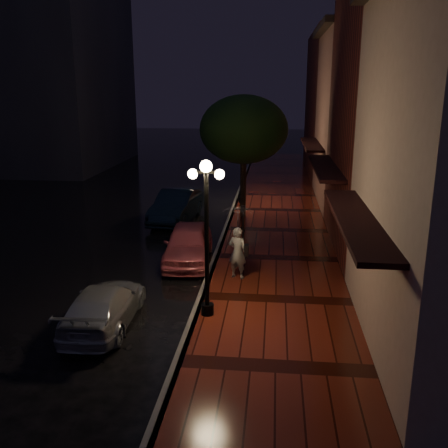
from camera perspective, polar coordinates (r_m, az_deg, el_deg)
The scene contains 14 objects.
ground at distance 18.84m, azimuth -0.90°, elevation -4.04°, with size 120.00×120.00×0.00m, color black.
sidewalk at distance 18.69m, azimuth 5.98°, elevation -4.04°, with size 4.50×60.00×0.15m, color #47160C.
curb at distance 18.81m, azimuth -0.90°, elevation -3.83°, with size 0.25×60.00×0.15m, color #595451.
storefront_mid at distance 20.24m, azimuth 20.34°, elevation 12.30°, with size 5.00×8.00×11.00m, color #511914.
storefront_far at distance 28.11m, azimuth 16.21°, elevation 11.21°, with size 5.00×8.00×9.00m, color #8C5951.
storefront_extra at distance 37.97m, azimuth 13.66°, elevation 13.08°, with size 5.00×12.00×10.00m, color #511914.
streetlamp_near at distance 13.28m, azimuth -2.00°, elevation -0.67°, with size 0.96×0.36×4.31m.
streetlamp_far at distance 26.94m, azimuth 2.11°, elevation 7.57°, with size 0.96×0.36×4.31m.
street_tree at distance 23.76m, azimuth 2.28°, elevation 10.51°, with size 4.16×4.16×5.80m.
pink_car at distance 18.41m, azimuth -4.10°, elevation -2.24°, with size 1.67×4.14×1.41m, color #C2505A.
navy_car at distance 24.01m, azimuth -5.44°, elevation 2.07°, with size 1.60×4.60×1.52m, color black.
silver_car at distance 14.01m, azimuth -13.56°, elevation -9.07°, with size 1.60×3.94×1.14m, color #939499.
woman_with_umbrella at distance 16.17m, azimuth 1.60°, elevation -0.81°, with size 1.01×1.03×2.43m.
parking_meter at distance 20.28m, azimuth 2.20°, elevation 0.51°, with size 0.17×0.15×1.50m.
Camera 1 is at (2.13, -17.63, 6.28)m, focal length 40.00 mm.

